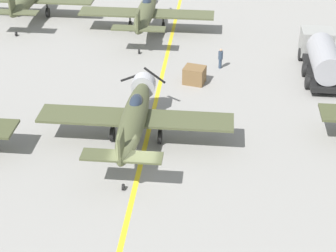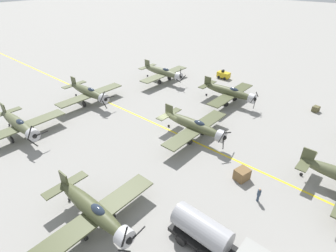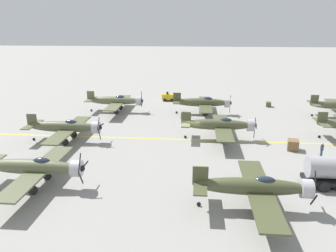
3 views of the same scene
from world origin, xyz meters
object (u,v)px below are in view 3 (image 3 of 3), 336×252
at_px(supply_crate_by_tanker, 293,145).
at_px(airplane_near_center, 66,127).
at_px(ground_crew_walking, 322,149).
at_px(airplane_near_left, 116,101).
at_px(airplane_mid_center, 220,125).
at_px(airplane_near_right, 35,167).
at_px(supply_crate_mid_lane, 269,104).
at_px(airplane_mid_left, 203,103).
at_px(tow_tractor, 169,97).
at_px(airplane_mid_right, 255,187).

bearing_deg(supply_crate_by_tanker, airplane_near_center, -90.80).
distance_m(airplane_near_center, ground_crew_walking, 31.63).
xyz_separation_m(airplane_near_left, airplane_mid_center, (13.00, 17.24, -0.00)).
distance_m(airplane_near_center, supply_crate_by_tanker, 28.83).
xyz_separation_m(airplane_near_left, airplane_near_right, (28.21, -0.82, -0.00)).
height_order(airplane_near_center, supply_crate_by_tanker, airplane_near_center).
distance_m(airplane_mid_center, supply_crate_mid_lane, 22.00).
relative_size(airplane_near_right, ground_crew_walking, 7.31).
xyz_separation_m(airplane_mid_center, airplane_mid_left, (-12.94, -2.03, 0.00)).
bearing_deg(airplane_near_right, airplane_mid_left, 153.52).
bearing_deg(airplane_mid_left, supply_crate_mid_lane, 103.72).
bearing_deg(airplane_mid_center, supply_crate_mid_lane, 143.32).
bearing_deg(airplane_mid_left, airplane_near_center, -62.73).
distance_m(supply_crate_by_tanker, supply_crate_mid_lane, 22.57).
relative_size(airplane_near_left, ground_crew_walking, 7.31).
bearing_deg(ground_crew_walking, airplane_near_center, -94.13).
distance_m(airplane_mid_center, ground_crew_walking, 12.59).
height_order(airplane_near_right, supply_crate_by_tanker, airplane_near_right).
bearing_deg(ground_crew_walking, supply_crate_by_tanker, -124.43).
bearing_deg(ground_crew_walking, airplane_near_right, -70.98).
relative_size(airplane_near_left, airplane_mid_left, 1.00).
bearing_deg(supply_crate_mid_lane, airplane_mid_center, -28.05).
bearing_deg(airplane_near_right, supply_crate_mid_lane, 143.80).
relative_size(airplane_near_left, tow_tractor, 4.62).
relative_size(airplane_near_right, supply_crate_mid_lane, 11.14).
bearing_deg(airplane_mid_left, tow_tractor, -159.02).
distance_m(airplane_near_center, supply_crate_mid_lane, 37.58).
relative_size(airplane_near_left, airplane_near_right, 1.00).
bearing_deg(airplane_mid_right, tow_tractor, -156.07).
xyz_separation_m(ground_crew_walking, supply_crate_by_tanker, (-1.87, -2.73, -0.26)).
relative_size(airplane_near_right, airplane_mid_left, 1.00).
bearing_deg(airplane_near_left, ground_crew_walking, 68.01).
relative_size(airplane_near_center, supply_crate_by_tanker, 7.87).
height_order(airplane_near_center, airplane_mid_center, same).
xyz_separation_m(airplane_near_center, supply_crate_mid_lane, (-22.11, 30.35, -1.56)).
xyz_separation_m(tow_tractor, ground_crew_walking, (27.77, 20.33, 0.10)).
distance_m(airplane_near_left, ground_crew_walking, 33.93).
bearing_deg(tow_tractor, ground_crew_walking, 36.21).
bearing_deg(airplane_mid_center, tow_tractor, -167.39).
relative_size(airplane_mid_center, tow_tractor, 4.62).
bearing_deg(airplane_near_left, tow_tractor, 149.38).
bearing_deg(tow_tractor, airplane_near_left, -40.74).
distance_m(tow_tractor, ground_crew_walking, 34.42).
relative_size(airplane_near_right, supply_crate_by_tanker, 7.87).
relative_size(airplane_mid_center, supply_crate_mid_lane, 11.14).
xyz_separation_m(airplane_mid_right, ground_crew_walking, (-12.33, 9.68, -1.12)).
height_order(airplane_mid_center, tow_tractor, airplane_mid_center).
xyz_separation_m(airplane_near_right, airplane_mid_center, (-15.21, 18.06, 0.00)).
height_order(supply_crate_by_tanker, supply_crate_mid_lane, supply_crate_by_tanker).
relative_size(ground_crew_walking, supply_crate_by_tanker, 1.08).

